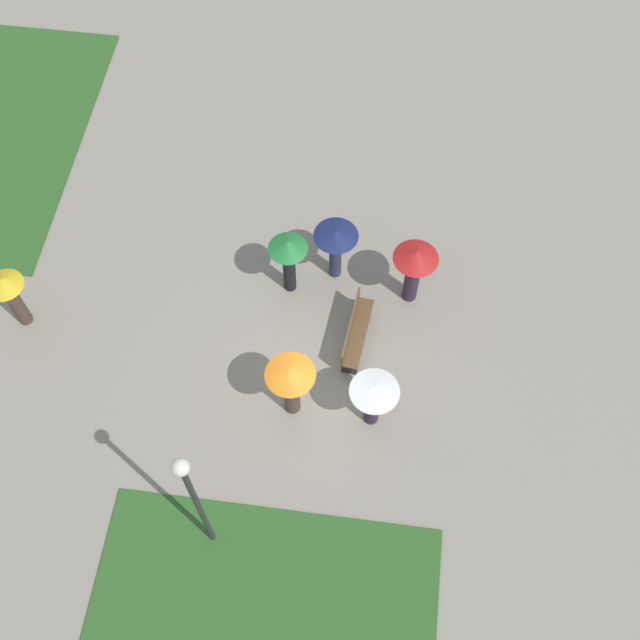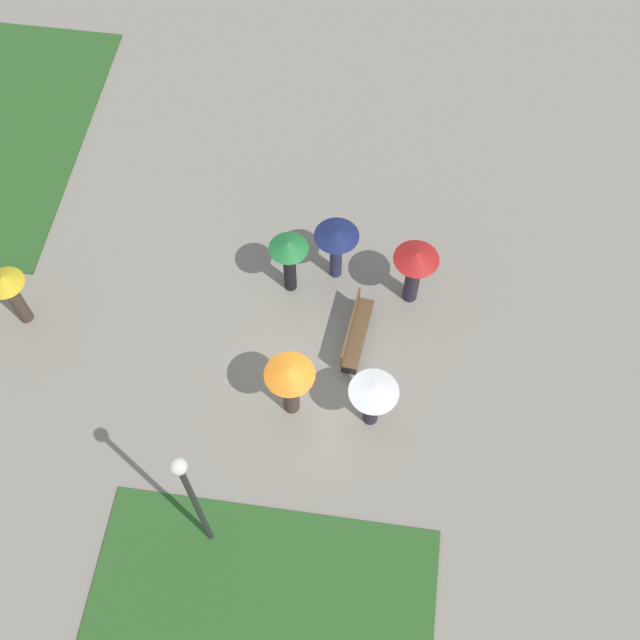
% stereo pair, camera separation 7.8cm
% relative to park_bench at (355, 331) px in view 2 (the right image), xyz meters
% --- Properties ---
extents(ground_plane, '(90.00, 90.00, 0.00)m').
position_rel_park_bench_xyz_m(ground_plane, '(-1.33, 0.85, -0.48)').
color(ground_plane, gray).
extents(park_bench, '(2.00, 0.62, 0.90)m').
position_rel_park_bench_xyz_m(park_bench, '(0.00, 0.00, 0.00)').
color(park_bench, brown).
rests_on(park_bench, ground_plane).
extents(lamp_post, '(0.32, 0.32, 4.82)m').
position_rel_park_bench_xyz_m(lamp_post, '(-5.24, 2.50, 2.58)').
color(lamp_post, '#2D2D30').
rests_on(lamp_post, ground_plane).
extents(crowd_person_green, '(0.97, 0.97, 1.97)m').
position_rel_park_bench_xyz_m(crowd_person_green, '(1.34, 1.79, 0.95)').
color(crowd_person_green, black).
rests_on(crowd_person_green, ground_plane).
extents(crowd_person_orange, '(1.13, 1.13, 2.04)m').
position_rel_park_bench_xyz_m(crowd_person_orange, '(-1.96, 1.24, 1.00)').
color(crowd_person_orange, '#47382D').
rests_on(crowd_person_orange, ground_plane).
extents(crowd_person_navy, '(1.11, 1.11, 1.84)m').
position_rel_park_bench_xyz_m(crowd_person_navy, '(1.91, 0.71, 0.89)').
color(crowd_person_navy, '#282D47').
rests_on(crowd_person_navy, ground_plane).
extents(crowd_person_white, '(1.12, 1.12, 1.75)m').
position_rel_park_bench_xyz_m(crowd_person_white, '(-2.00, -0.62, 0.84)').
color(crowd_person_white, '#2D2333').
rests_on(crowd_person_white, ground_plane).
extents(crowd_person_red, '(1.10, 1.10, 1.97)m').
position_rel_park_bench_xyz_m(crowd_person_red, '(1.46, -1.25, 0.94)').
color(crowd_person_red, '#2D2333').
rests_on(crowd_person_red, ground_plane).
extents(lone_walker_far_path, '(0.92, 0.92, 1.88)m').
position_rel_park_bench_xyz_m(lone_walker_far_path, '(-0.49, 8.21, 0.83)').
color(lone_walker_far_path, '#47382D').
rests_on(lone_walker_far_path, ground_plane).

